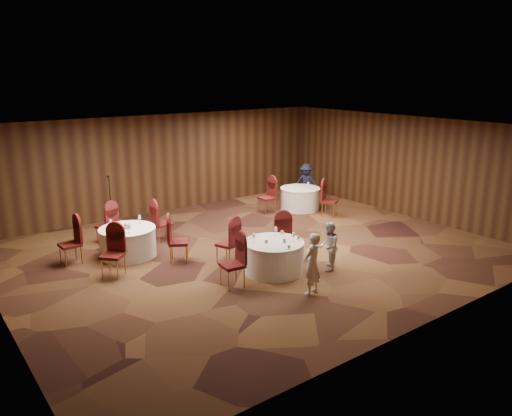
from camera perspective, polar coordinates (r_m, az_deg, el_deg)
ground at (r=13.03m, az=-0.18°, el=-5.00°), size 12.00×12.00×0.00m
room_shell at (r=12.49m, az=-0.19°, el=3.49°), size 12.00×12.00×12.00m
table_main at (r=11.65m, az=2.03°, el=-5.56°), size 1.41×1.41×0.74m
table_left at (r=13.02m, az=-14.42°, el=-3.76°), size 1.41×1.41×0.74m
table_right at (r=16.96m, az=5.05°, el=1.10°), size 1.34×1.34×0.74m
chairs_main at (r=11.88m, az=-0.90°, el=-4.48°), size 2.76×1.82×1.00m
chairs_left at (r=12.98m, az=-14.55°, el=-3.26°), size 3.10×3.03×1.00m
chairs_right at (r=16.32m, az=4.81°, el=0.99°), size 1.99×2.15×1.00m
tabletop_main at (r=11.49m, az=2.91°, el=-3.39°), size 1.10×1.06×0.22m
tabletop_left at (r=12.89m, az=-14.56°, el=-1.89°), size 0.82×0.74×0.22m
tabletop_right at (r=16.78m, az=6.00°, el=2.76°), size 0.08×0.08×0.22m
mic_stand at (r=15.35m, az=-16.19°, el=-0.62°), size 0.24×0.24×1.61m
woman_a at (r=10.49m, az=6.44°, el=-6.36°), size 0.55×0.43×1.34m
woman_b at (r=11.80m, az=8.29°, el=-4.36°), size 0.72×0.71×1.17m
man_c at (r=18.02m, az=5.75°, el=2.93°), size 0.91×1.01×1.36m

